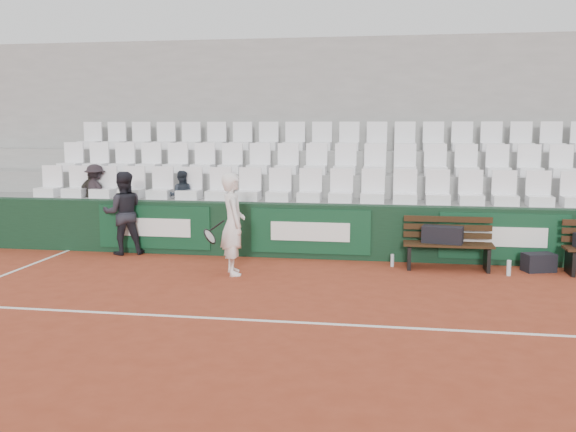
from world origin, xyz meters
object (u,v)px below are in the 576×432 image
(spectator_b, at_px, (91,172))
(spectator_c, at_px, (181,173))
(sports_bag_ground, at_px, (539,262))
(sports_bag_left, at_px, (442,235))
(water_bottle_far, at_px, (509,268))
(tennis_player, at_px, (233,224))
(bench_left, at_px, (448,256))
(water_bottle_near, at_px, (392,260))
(spectator_a, at_px, (95,169))
(ball_kid, at_px, (123,213))

(spectator_b, height_order, spectator_c, spectator_c)
(sports_bag_ground, bearing_deg, sports_bag_left, -177.72)
(water_bottle_far, bearing_deg, tennis_player, -172.18)
(bench_left, xyz_separation_m, water_bottle_near, (-0.93, 0.05, -0.11))
(spectator_b, bearing_deg, sports_bag_left, 172.43)
(tennis_player, bearing_deg, water_bottle_far, 7.82)
(water_bottle_near, height_order, spectator_c, spectator_c)
(spectator_a, bearing_deg, bench_left, -166.43)
(tennis_player, distance_m, spectator_c, 2.67)
(bench_left, xyz_separation_m, spectator_a, (-6.93, 1.09, 1.33))
(sports_bag_ground, distance_m, ball_kid, 7.53)
(tennis_player, height_order, spectator_a, spectator_a)
(tennis_player, bearing_deg, spectator_a, 148.89)
(water_bottle_near, bearing_deg, spectator_a, 170.07)
(spectator_c, bearing_deg, ball_kid, 29.28)
(water_bottle_near, relative_size, water_bottle_far, 0.86)
(bench_left, distance_m, sports_bag_left, 0.38)
(water_bottle_near, distance_m, spectator_c, 4.52)
(ball_kid, height_order, spectator_b, spectator_b)
(water_bottle_near, distance_m, ball_kid, 5.12)
(sports_bag_left, distance_m, spectator_a, 6.98)
(sports_bag_ground, relative_size, spectator_a, 0.45)
(bench_left, distance_m, ball_kid, 6.03)
(sports_bag_left, relative_size, spectator_c, 0.67)
(water_bottle_near, bearing_deg, ball_kid, 176.81)
(tennis_player, xyz_separation_m, ball_kid, (-2.47, 1.28, -0.05))
(spectator_a, bearing_deg, sports_bag_left, -166.46)
(tennis_player, relative_size, ball_kid, 1.06)
(ball_kid, bearing_deg, spectator_c, -161.78)
(water_bottle_near, xyz_separation_m, ball_kid, (-5.06, 0.28, 0.68))
(sports_bag_left, distance_m, tennis_player, 3.57)
(bench_left, distance_m, spectator_a, 7.14)
(tennis_player, xyz_separation_m, spectator_c, (-1.57, 2.05, 0.66))
(sports_bag_ground, bearing_deg, bench_left, -177.13)
(water_bottle_far, bearing_deg, water_bottle_near, 168.49)
(sports_bag_left, xyz_separation_m, water_bottle_near, (-0.84, 0.03, -0.48))
(sports_bag_ground, relative_size, ball_kid, 0.32)
(bench_left, bearing_deg, spectator_b, 171.11)
(spectator_b, relative_size, spectator_c, 1.00)
(ball_kid, xyz_separation_m, spectator_c, (0.89, 0.77, 0.71))
(water_bottle_near, distance_m, spectator_b, 6.31)
(sports_bag_left, height_order, ball_kid, ball_kid)
(spectator_a, bearing_deg, ball_kid, 162.97)
(water_bottle_near, xyz_separation_m, spectator_b, (-6.06, 1.05, 1.39))
(spectator_a, xyz_separation_m, spectator_b, (-0.07, 0.00, -0.06))
(sports_bag_ground, xyz_separation_m, spectator_c, (-6.61, 1.02, 1.35))
(water_bottle_near, relative_size, spectator_c, 0.22)
(sports_bag_left, distance_m, sports_bag_ground, 1.66)
(water_bottle_far, distance_m, spectator_b, 8.19)
(spectator_a, bearing_deg, spectator_b, 22.55)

